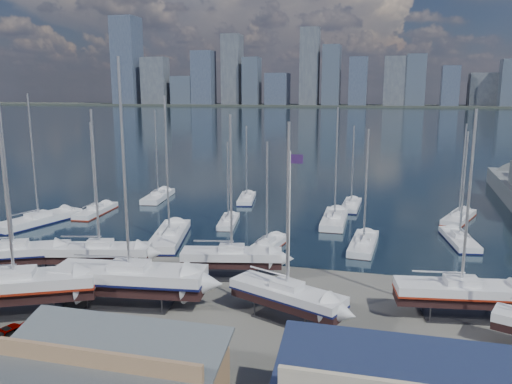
# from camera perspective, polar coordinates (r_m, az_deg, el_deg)

# --- Properties ---
(ground) EXTENTS (1400.00, 1400.00, 0.00)m
(ground) POSITION_cam_1_polar(r_m,az_deg,el_deg) (42.94, -6.01, -12.28)
(ground) COLOR #605E59
(ground) RESTS_ON ground
(water) EXTENTS (1400.00, 600.00, 0.40)m
(water) POSITION_cam_1_polar(r_m,az_deg,el_deg) (347.57, 11.93, 8.26)
(water) COLOR #182B38
(water) RESTS_ON ground
(far_shore) EXTENTS (1400.00, 80.00, 2.20)m
(far_shore) POSITION_cam_1_polar(r_m,az_deg,el_deg) (607.23, 12.97, 9.56)
(far_shore) COLOR #2D332D
(far_shore) RESTS_ON ground
(skyline) EXTENTS (639.14, 43.80, 107.69)m
(skyline) POSITION_cam_1_polar(r_m,az_deg,el_deg) (601.41, 12.36, 13.20)
(skyline) COLOR #475166
(skyline) RESTS_ON far_shore
(shed_grey) EXTENTS (12.60, 8.40, 4.17)m
(shed_grey) POSITION_cam_1_polar(r_m,az_deg,el_deg) (29.18, -17.63, -20.22)
(shed_grey) COLOR #8C6B4C
(shed_grey) RESTS_ON ground
(sailboat_cradle_0) EXTENTS (10.33, 6.96, 16.32)m
(sailboat_cradle_0) POSITION_cam_1_polar(r_m,az_deg,el_deg) (53.06, -25.92, -6.34)
(sailboat_cradle_0) COLOR #2D2D33
(sailboat_cradle_0) RESTS_ON ground
(sailboat_cradle_1) EXTENTS (12.46, 8.32, 19.41)m
(sailboat_cradle_1) POSITION_cam_1_polar(r_m,az_deg,el_deg) (43.92, -25.81, -9.69)
(sailboat_cradle_1) COLOR #2D2D33
(sailboat_cradle_1) RESTS_ON ground
(sailboat_cradle_2) EXTENTS (9.92, 4.89, 15.63)m
(sailboat_cradle_2) POSITION_cam_1_polar(r_m,az_deg,el_deg) (50.56, -17.40, -6.57)
(sailboat_cradle_2) COLOR #2D2D33
(sailboat_cradle_2) RESTS_ON ground
(sailboat_cradle_3) EXTENTS (12.77, 4.92, 19.81)m
(sailboat_cradle_3) POSITION_cam_1_polar(r_m,az_deg,el_deg) (42.44, -14.22, -9.56)
(sailboat_cradle_3) COLOR #2D2D33
(sailboat_cradle_3) RESTS_ON ground
(sailboat_cradle_4) EXTENTS (9.64, 4.47, 15.25)m
(sailboat_cradle_4) POSITION_cam_1_polar(r_m,az_deg,el_deg) (47.02, -2.79, -7.43)
(sailboat_cradle_4) COLOR #2D2D33
(sailboat_cradle_4) RESTS_ON ground
(sailboat_cradle_5) EXTENTS (9.57, 6.11, 15.12)m
(sailboat_cradle_5) POSITION_cam_1_polar(r_m,az_deg,el_deg) (38.68, 3.54, -11.72)
(sailboat_cradle_5) COLOR #2D2D33
(sailboat_cradle_5) RESTS_ON ground
(sailboat_cradle_6) EXTENTS (10.19, 4.15, 16.00)m
(sailboat_cradle_6) POSITION_cam_1_polar(r_m,az_deg,el_deg) (42.08, 22.36, -10.57)
(sailboat_cradle_6) COLOR #2D2D33
(sailboat_cradle_6) RESTS_ON ground
(sailboat_moored_0) EXTENTS (6.42, 12.37, 17.82)m
(sailboat_moored_0) POSITION_cam_1_polar(r_m,az_deg,el_deg) (72.05, -23.58, -3.14)
(sailboat_moored_0) COLOR black
(sailboat_moored_0) RESTS_ON water
(sailboat_moored_1) EXTENTS (3.15, 9.28, 13.65)m
(sailboat_moored_1) POSITION_cam_1_polar(r_m,az_deg,el_deg) (75.08, -17.83, -2.18)
(sailboat_moored_1) COLOR black
(sailboat_moored_1) RESTS_ON water
(sailboat_moored_2) EXTENTS (4.03, 10.23, 15.04)m
(sailboat_moored_2) POSITION_cam_1_polar(r_m,az_deg,el_deg) (82.70, -11.11, -0.61)
(sailboat_moored_2) COLOR black
(sailboat_moored_2) RESTS_ON water
(sailboat_moored_3) EXTENTS (5.90, 12.20, 17.58)m
(sailboat_moored_3) POSITION_cam_1_polar(r_m,az_deg,el_deg) (59.67, -9.85, -5.23)
(sailboat_moored_3) COLOR black
(sailboat_moored_3) RESTS_ON water
(sailboat_moored_4) EXTENTS (3.32, 7.79, 11.40)m
(sailboat_moored_4) POSITION_cam_1_polar(r_m,az_deg,el_deg) (66.03, -3.17, -3.43)
(sailboat_moored_4) COLOR black
(sailboat_moored_4) RESTS_ON water
(sailboat_moored_5) EXTENTS (3.72, 8.67, 12.56)m
(sailboat_moored_5) POSITION_cam_1_polar(r_m,az_deg,el_deg) (79.79, -1.07, -0.84)
(sailboat_moored_5) COLOR black
(sailboat_moored_5) RESTS_ON water
(sailboat_moored_6) EXTENTS (3.76, 8.66, 12.52)m
(sailboat_moored_6) POSITION_cam_1_polar(r_m,az_deg,el_deg) (55.76, 1.24, -6.24)
(sailboat_moored_6) COLOR black
(sailboat_moored_6) RESTS_ON water
(sailboat_moored_7) EXTENTS (3.07, 10.64, 16.02)m
(sailboat_moored_7) POSITION_cam_1_polar(r_m,az_deg,el_deg) (67.41, 8.95, -3.26)
(sailboat_moored_7) COLOR black
(sailboat_moored_7) RESTS_ON water
(sailboat_moored_8) EXTENTS (2.78, 8.74, 12.92)m
(sailboat_moored_8) POSITION_cam_1_polar(r_m,az_deg,el_deg) (76.33, 10.82, -1.61)
(sailboat_moored_8) COLOR black
(sailboat_moored_8) RESTS_ON water
(sailboat_moored_9) EXTENTS (3.25, 9.37, 13.89)m
(sailboat_moored_9) POSITION_cam_1_polar(r_m,az_deg,el_deg) (57.57, 12.18, -5.92)
(sailboat_moored_9) COLOR black
(sailboat_moored_9) RESTS_ON water
(sailboat_moored_10) EXTENTS (3.71, 9.28, 13.49)m
(sailboat_moored_10) POSITION_cam_1_polar(r_m,az_deg,el_deg) (62.47, 22.19, -5.17)
(sailboat_moored_10) COLOR black
(sailboat_moored_10) RESTS_ON water
(sailboat_moored_11) EXTENTS (5.77, 9.48, 13.73)m
(sailboat_moored_11) POSITION_cam_1_polar(r_m,az_deg,el_deg) (73.20, 22.16, -2.82)
(sailboat_moored_11) COLOR black
(sailboat_moored_11) RESTS_ON water
(car_a) EXTENTS (2.67, 4.17, 1.32)m
(car_a) POSITION_cam_1_polar(r_m,az_deg,el_deg) (39.65, -26.71, -14.54)
(car_a) COLOR gray
(car_a) RESTS_ON ground
(car_b) EXTENTS (4.09, 2.14, 1.28)m
(car_b) POSITION_cam_1_polar(r_m,az_deg,el_deg) (33.23, -14.45, -18.86)
(car_b) COLOR gray
(car_b) RESTS_ON ground
(car_c) EXTENTS (4.14, 5.76, 1.46)m
(car_c) POSITION_cam_1_polar(r_m,az_deg,el_deg) (35.50, -18.60, -16.87)
(car_c) COLOR gray
(car_c) RESTS_ON ground
(car_d) EXTENTS (3.20, 5.92, 1.63)m
(car_d) POSITION_cam_1_polar(r_m,az_deg,el_deg) (32.75, 6.47, -18.68)
(car_d) COLOR gray
(car_d) RESTS_ON ground
(flagpole) EXTENTS (1.11, 0.12, 12.56)m
(flagpole) POSITION_cam_1_polar(r_m,az_deg,el_deg) (40.92, 3.97, -2.68)
(flagpole) COLOR white
(flagpole) RESTS_ON ground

